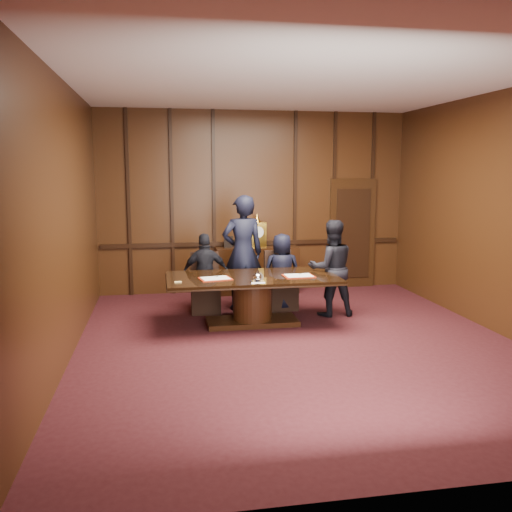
{
  "coord_description": "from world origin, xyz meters",
  "views": [
    {
      "loc": [
        -1.84,
        -6.93,
        2.36
      ],
      "look_at": [
        -0.38,
        1.23,
        1.05
      ],
      "focal_mm": 38.0,
      "sensor_mm": 36.0,
      "label": 1
    }
  ],
  "objects_px": {
    "signatory_right": "(282,272)",
    "witness_left": "(243,253)",
    "sideboard": "(257,268)",
    "signatory_left": "(205,274)",
    "witness_right": "(331,268)",
    "conference_table": "(252,292)"
  },
  "relations": [
    {
      "from": "signatory_right",
      "to": "witness_left",
      "type": "xyz_separation_m",
      "value": [
        -0.65,
        0.17,
        0.32
      ]
    },
    {
      "from": "sideboard",
      "to": "signatory_left",
      "type": "distance_m",
      "value": 1.77
    },
    {
      "from": "signatory_left",
      "to": "signatory_right",
      "type": "relative_size",
      "value": 1.02
    },
    {
      "from": "sideboard",
      "to": "signatory_right",
      "type": "bearing_deg",
      "value": -82.25
    },
    {
      "from": "signatory_left",
      "to": "witness_right",
      "type": "distance_m",
      "value": 2.08
    },
    {
      "from": "witness_right",
      "to": "signatory_left",
      "type": "bearing_deg",
      "value": -13.1
    },
    {
      "from": "conference_table",
      "to": "witness_left",
      "type": "xyz_separation_m",
      "value": [
        0.0,
        0.97,
        0.47
      ]
    },
    {
      "from": "conference_table",
      "to": "sideboard",
      "type": "bearing_deg",
      "value": 77.85
    },
    {
      "from": "sideboard",
      "to": "signatory_right",
      "type": "distance_m",
      "value": 1.38
    },
    {
      "from": "signatory_left",
      "to": "witness_left",
      "type": "distance_m",
      "value": 0.74
    },
    {
      "from": "conference_table",
      "to": "signatory_left",
      "type": "height_order",
      "value": "signatory_left"
    },
    {
      "from": "sideboard",
      "to": "signatory_left",
      "type": "relative_size",
      "value": 1.19
    },
    {
      "from": "signatory_right",
      "to": "witness_right",
      "type": "height_order",
      "value": "witness_right"
    },
    {
      "from": "conference_table",
      "to": "signatory_left",
      "type": "bearing_deg",
      "value": 129.09
    },
    {
      "from": "signatory_left",
      "to": "conference_table",
      "type": "bearing_deg",
      "value": 128.22
    },
    {
      "from": "sideboard",
      "to": "signatory_right",
      "type": "height_order",
      "value": "sideboard"
    },
    {
      "from": "signatory_left",
      "to": "signatory_right",
      "type": "distance_m",
      "value": 1.3
    },
    {
      "from": "signatory_left",
      "to": "witness_right",
      "type": "xyz_separation_m",
      "value": [
        2.01,
        -0.49,
        0.12
      ]
    },
    {
      "from": "conference_table",
      "to": "signatory_right",
      "type": "relative_size",
      "value": 1.99
    },
    {
      "from": "witness_left",
      "to": "conference_table",
      "type": "bearing_deg",
      "value": 84.38
    },
    {
      "from": "signatory_right",
      "to": "conference_table",
      "type": "bearing_deg",
      "value": 55.65
    },
    {
      "from": "sideboard",
      "to": "witness_right",
      "type": "height_order",
      "value": "witness_right"
    }
  ]
}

